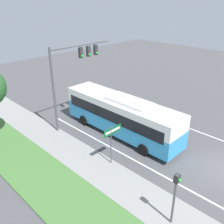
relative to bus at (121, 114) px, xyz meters
name	(u,v)px	position (x,y,z in m)	size (l,w,h in m)	color
sidewalk	(178,221)	(-4.83, -8.59, -1.80)	(2.80, 80.00, 0.12)	gray
lane_divider_near	(201,197)	(-2.23, -8.59, -1.85)	(0.14, 30.00, 0.01)	silver
bus	(121,114)	(0.00, 0.00, 0.00)	(2.77, 11.16, 3.37)	#3393D1
signal_gantry	(73,68)	(-1.62, 4.19, 3.51)	(6.31, 0.41, 7.35)	#4C4C51
pedestrian_signal	(175,192)	(-5.18, -8.36, 0.32)	(0.28, 0.34, 3.21)	#4C4C51
street_sign	(112,137)	(-3.65, -2.49, 0.31)	(1.61, 0.08, 2.96)	#4C4C51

